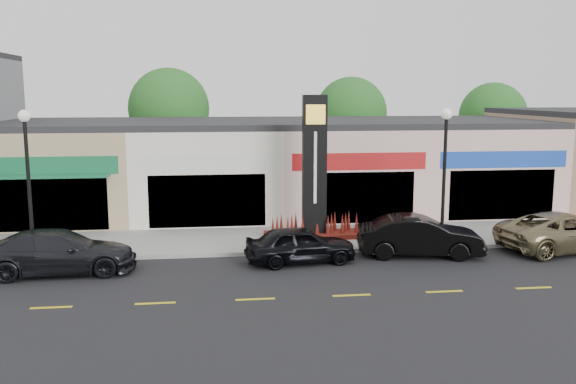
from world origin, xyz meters
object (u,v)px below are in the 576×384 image
car_dark_sedan (59,252)px  lamp_east_near (445,162)px  pylon_sign (314,188)px  car_black_sedan (300,245)px  car_black_conv (420,236)px  lamp_west_near (28,168)px  car_gold_suv (566,232)px

car_dark_sedan → lamp_east_near: bearing=-85.4°
pylon_sign → car_black_sedan: 3.85m
car_black_conv → lamp_east_near: bearing=-38.0°
lamp_west_near → car_black_sedan: lamp_west_near is taller
car_dark_sedan → car_gold_suv: size_ratio=0.95×
lamp_east_near → car_black_sedan: bearing=-164.8°
car_black_sedan → car_black_conv: 4.71m
pylon_sign → car_gold_suv: (9.70, -2.84, -1.51)m
pylon_sign → car_black_sedan: bearing=-107.6°
lamp_east_near → car_dark_sedan: bearing=-172.5°
car_gold_suv → lamp_west_near: bearing=77.0°
pylon_sign → car_black_conv: size_ratio=1.27×
lamp_west_near → car_gold_suv: (20.70, -1.14, -2.71)m
car_black_conv → car_gold_suv: 6.07m
lamp_east_near → car_black_conv: bearing=-137.2°
lamp_west_near → pylon_sign: (11.00, 1.70, -1.20)m
car_black_sedan → car_black_conv: bearing=-92.5°
lamp_west_near → pylon_sign: size_ratio=0.91×
car_dark_sedan → car_black_conv: bearing=-90.1°
lamp_east_near → pylon_sign: pylon_sign is taller
lamp_east_near → car_black_conv: 3.28m
car_dark_sedan → car_gold_suv: car_gold_suv is taller
pylon_sign → car_black_conv: 4.92m
pylon_sign → lamp_east_near: bearing=-18.7°
lamp_west_near → car_black_sedan: size_ratio=1.35×
car_black_conv → lamp_west_near: bearing=94.3°
pylon_sign → car_dark_sedan: pylon_sign is taller
car_black_sedan → pylon_sign: bearing=-24.8°
car_gold_suv → pylon_sign: bearing=63.8°
car_black_conv → pylon_sign: bearing=60.0°
pylon_sign → car_black_conv: (3.63, -2.97, -1.50)m
car_gold_suv → car_dark_sedan: bearing=82.5°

